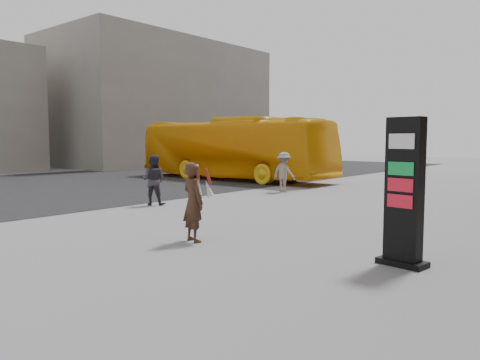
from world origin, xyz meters
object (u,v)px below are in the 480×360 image
Objects in this scene: info_pylon at (404,192)px; pedestrian_a at (154,180)px; woman at (194,201)px; bus at (232,149)px; pedestrian_b at (284,172)px.

pedestrian_a is at bearing 174.68° from info_pylon.
pedestrian_a is (-4.82, 2.96, -0.04)m from woman.
bus is at bearing -91.92° from pedestrian_a.
info_pylon is at bearing -128.19° from bus.
woman reaches higher than pedestrian_b.
bus reaches higher than woman.
pedestrian_a is 1.01× the size of pedestrian_b.
pedestrian_a is (4.31, -8.82, -0.79)m from bus.
pedestrian_a is 5.80m from pedestrian_b.
info_pylon reaches higher than pedestrian_a.
bus is at bearing -26.14° from pedestrian_b.
info_pylon is 10.91m from pedestrian_b.
woman reaches higher than pedestrian_a.
woman is 1.03× the size of pedestrian_b.
pedestrian_b is (5.40, -3.12, -0.80)m from bus.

